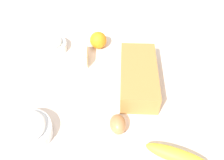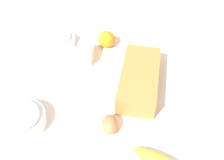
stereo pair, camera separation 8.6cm
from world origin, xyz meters
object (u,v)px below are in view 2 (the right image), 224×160
(sugar_bowl, at_px, (22,118))
(loaf_pan, at_px, (139,79))
(butter_block, at_px, (85,53))
(flour_bowl, at_px, (61,40))
(orange_fruit, at_px, (107,39))
(egg_near_butter, at_px, (110,124))

(sugar_bowl, bearing_deg, loaf_pan, 120.35)
(sugar_bowl, bearing_deg, butter_block, 158.12)
(flour_bowl, xyz_separation_m, orange_fruit, (-0.02, 0.20, 0.01))
(orange_fruit, bearing_deg, loaf_pan, 35.05)
(sugar_bowl, height_order, butter_block, sugar_bowl)
(orange_fruit, relative_size, egg_near_butter, 1.05)
(orange_fruit, xyz_separation_m, egg_near_butter, (0.41, 0.07, -0.01))
(sugar_bowl, relative_size, egg_near_butter, 2.15)
(sugar_bowl, bearing_deg, orange_fruit, 154.11)
(loaf_pan, bearing_deg, flour_bowl, -116.86)
(butter_block, bearing_deg, egg_near_butter, 24.44)
(butter_block, distance_m, egg_near_butter, 0.35)
(orange_fruit, bearing_deg, sugar_bowl, -25.89)
(loaf_pan, xyz_separation_m, butter_block, (-0.12, -0.23, -0.01))
(orange_fruit, distance_m, butter_block, 0.12)
(sugar_bowl, xyz_separation_m, butter_block, (-0.33, 0.13, -0.00))
(sugar_bowl, bearing_deg, flour_bowl, 178.47)
(butter_block, height_order, egg_near_butter, butter_block)
(flour_bowl, bearing_deg, loaf_pan, 60.11)
(loaf_pan, bearing_deg, sugar_bowl, -56.63)
(egg_near_butter, bearing_deg, loaf_pan, 157.23)
(butter_block, xyz_separation_m, egg_near_butter, (0.32, 0.14, -0.00))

